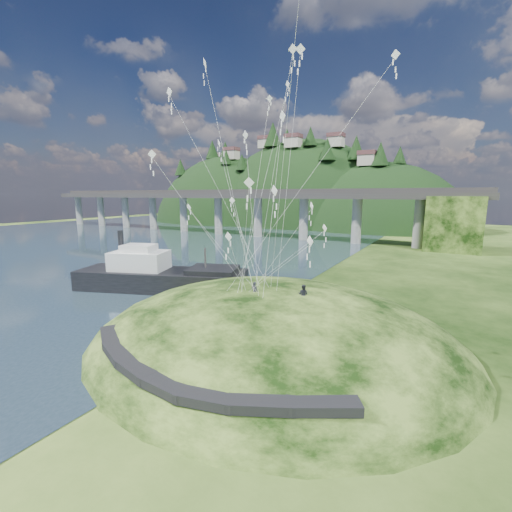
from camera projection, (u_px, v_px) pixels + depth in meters
The scene contains 10 objects.
ground at pixel (192, 330), 34.28m from camera, with size 320.00×320.00×0.00m, color black.
water at pixel (62, 243), 95.16m from camera, with size 240.00×240.00×0.00m, color #314A5B.
grass_hill at pixel (272, 355), 32.33m from camera, with size 36.00×32.00×13.00m.
footpath at pixel (181, 374), 21.94m from camera, with size 22.29×5.84×0.83m.
bridge at pixel (274, 207), 105.31m from camera, with size 160.00×11.00×15.00m.
far_ridge at pixel (291, 239), 161.21m from camera, with size 153.00×70.00×94.50m.
work_barge at pixel (159, 275), 48.70m from camera, with size 24.70×14.37×8.37m.
wooden_dock at pixel (222, 302), 42.22m from camera, with size 12.14×3.12×0.86m.
kite_flyers at pixel (289, 284), 29.62m from camera, with size 4.83×1.88×1.78m.
kite_swarm at pixel (258, 140), 29.69m from camera, with size 19.43×15.69×19.14m.
Camera 1 is at (21.73, -24.89, 13.44)m, focal length 24.00 mm.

